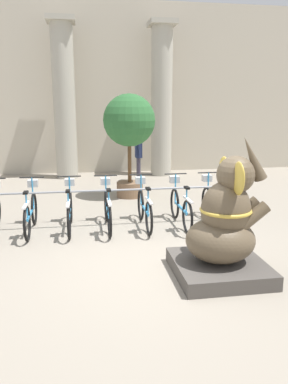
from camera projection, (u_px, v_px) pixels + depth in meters
The scene contains 14 objects.
ground_plane at pixel (156, 262), 5.88m from camera, with size 60.00×60.00×0.00m, color gray.
building_facade at pixel (111, 89), 13.49m from camera, with size 20.00×0.20×6.00m.
column_left at pixel (64, 99), 12.35m from camera, with size 0.90×0.90×5.16m.
column_right at pixel (162, 100), 12.86m from camera, with size 0.90×0.90×5.16m.
bike_rack at pixel (88, 196), 7.45m from camera, with size 5.80×0.05×0.77m.
bicycle_2 at pixel (31, 212), 7.26m from camera, with size 0.48×1.69×1.01m.
bicycle_3 at pixel (70, 210), 7.37m from camera, with size 0.48×1.69×1.01m.
bicycle_4 at pixel (108, 209), 7.46m from camera, with size 0.48×1.69×1.01m.
bicycle_5 at pixel (144, 207), 7.57m from camera, with size 0.48×1.69×1.01m.
bicycle_6 at pixel (180, 206), 7.66m from camera, with size 0.48×1.69×1.01m.
bicycle_7 at pixel (214, 204), 7.81m from camera, with size 0.48×1.69×1.01m.
elephant_statue at pixel (224, 230), 5.30m from camera, with size 1.29×1.29×2.03m.
person_pedestrian at pixel (138, 152), 12.04m from camera, with size 0.21×0.47×1.60m.
potted_tree at pixel (129, 126), 9.76m from camera, with size 1.36×1.36×2.72m.
Camera 1 is at (-1.06, -5.38, 2.39)m, focal length 35.00 mm.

